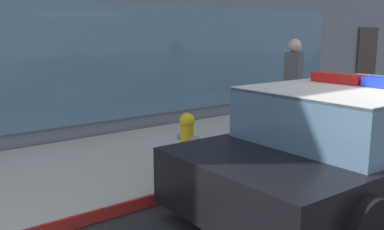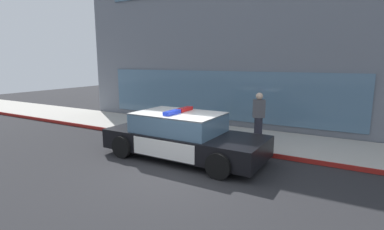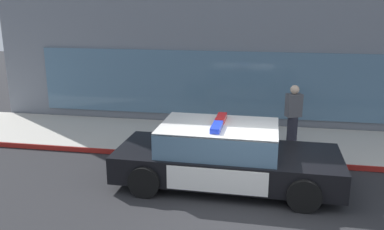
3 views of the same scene
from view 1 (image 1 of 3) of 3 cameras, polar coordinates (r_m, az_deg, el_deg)
name	(u,v)px [view 1 (image 1 of 3)]	position (r m, az deg, el deg)	size (l,w,h in m)	color
sidewalk	(242,138)	(7.95, 6.66, -2.99)	(48.00, 2.97, 0.15)	#B2ADA3
curb_red_paint	(309,156)	(7.00, 15.32, -5.27)	(28.80, 0.04, 0.14)	maroon
police_cruiser	(366,142)	(5.60, 22.07, -3.39)	(4.96, 2.24, 1.49)	black
fire_hydrant	(187,139)	(6.08, -0.62, -3.18)	(0.34, 0.39, 0.73)	gold
pedestrian_on_sidewalk	(293,85)	(8.19, 13.27, 3.88)	(0.47, 0.40, 1.71)	#23232D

